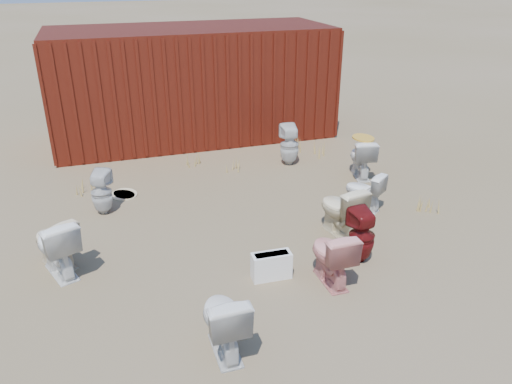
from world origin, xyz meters
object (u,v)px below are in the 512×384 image
object	(u,v)px
toilet_front_a	(56,246)
toilet_back_beige_left	(55,242)
shipping_container	(193,83)
toilet_front_c	(223,321)
toilet_front_e	(364,191)
toilet_back_a	(102,192)
toilet_back_yellowlid	(361,158)
toilet_back_e	(289,145)
toilet_front_pink	(331,255)
loose_tank	(271,266)
toilet_back_beige_right	(341,210)
toilet_front_maroon	(362,236)

from	to	relation	value
toilet_front_a	toilet_back_beige_left	xyz separation A→B (m)	(-0.03, 0.20, -0.04)
shipping_container	toilet_front_c	size ratio (longest dim) A/B	7.83
toilet_front_e	toilet_back_a	bearing A→B (deg)	-50.76
toilet_front_c	toilet_back_yellowlid	xyz separation A→B (m)	(3.59, 3.69, -0.01)
toilet_front_c	toilet_back_e	xyz separation A→B (m)	(2.55, 4.68, 0.02)
toilet_front_e	toilet_back_e	xyz separation A→B (m)	(-0.42, 2.21, 0.08)
toilet_front_pink	toilet_back_beige_left	bearing A→B (deg)	-23.96
shipping_container	loose_tank	world-z (taller)	shipping_container
toilet_back_beige_left	loose_tank	world-z (taller)	toilet_back_beige_left
toilet_back_a	toilet_back_e	world-z (taller)	toilet_back_e
toilet_back_e	toilet_front_e	bearing A→B (deg)	103.92
shipping_container	loose_tank	xyz separation A→B (m)	(-0.25, -6.00, -1.02)
shipping_container	toilet_back_a	bearing A→B (deg)	-122.26
toilet_front_pink	toilet_front_c	size ratio (longest dim) A/B	0.98
toilet_front_a	loose_tank	xyz separation A→B (m)	(2.55, -0.93, -0.22)
toilet_back_e	loose_tank	bearing A→B (deg)	68.65
toilet_front_c	toilet_front_pink	bearing A→B (deg)	-153.61
toilet_back_a	toilet_back_beige_left	size ratio (longest dim) A/B	1.02
toilet_front_c	toilet_back_a	world-z (taller)	toilet_front_c
toilet_front_pink	toilet_back_beige_right	xyz separation A→B (m)	(0.66, 1.06, 0.02)
toilet_back_a	loose_tank	xyz separation A→B (m)	(1.95, -2.52, -0.19)
toilet_front_c	toilet_front_maroon	world-z (taller)	toilet_front_c
toilet_back_beige_right	shipping_container	bearing A→B (deg)	-89.39
toilet_back_beige_right	toilet_back_yellowlid	xyz separation A→B (m)	(1.35, 1.84, -0.02)
toilet_front_maroon	toilet_back_yellowlid	bearing A→B (deg)	-124.84
toilet_front_c	toilet_front_e	distance (m)	3.86
toilet_front_maroon	toilet_back_beige_right	distance (m)	0.75
toilet_back_beige_left	loose_tank	bearing A→B (deg)	122.72
toilet_front_a	toilet_front_maroon	size ratio (longest dim) A/B	1.05
shipping_container	toilet_front_maroon	size ratio (longest dim) A/B	7.93
toilet_front_c	toilet_front_e	xyz separation A→B (m)	(2.96, 2.47, -0.06)
toilet_back_a	loose_tank	distance (m)	3.19
toilet_front_c	loose_tank	distance (m)	1.43
shipping_container	toilet_back_a	distance (m)	4.20
toilet_front_a	toilet_front_e	bearing A→B (deg)	164.66
shipping_container	toilet_front_a	bearing A→B (deg)	-118.92
toilet_back_beige_right	toilet_front_maroon	bearing A→B (deg)	73.33
toilet_back_e	loose_tank	distance (m)	3.96
shipping_container	toilet_front_c	xyz separation A→B (m)	(-1.15, -7.09, -0.82)
toilet_front_a	toilet_back_beige_right	bearing A→B (deg)	156.62
shipping_container	toilet_back_yellowlid	xyz separation A→B (m)	(2.44, -3.40, -0.83)
toilet_front_e	toilet_back_yellowlid	bearing A→B (deg)	-151.81
toilet_back_a	loose_tank	bearing A→B (deg)	151.69
toilet_front_e	shipping_container	bearing A→B (deg)	-103.41
toilet_front_e	toilet_back_yellowlid	distance (m)	1.37
toilet_back_e	toilet_back_a	bearing A→B (deg)	19.86
toilet_front_pink	loose_tank	size ratio (longest dim) A/B	1.50
toilet_front_c	loose_tank	xyz separation A→B (m)	(0.90, 1.09, -0.21)
toilet_front_pink	toilet_back_a	size ratio (longest dim) A/B	1.04
toilet_front_e	toilet_back_beige_right	world-z (taller)	toilet_back_beige_right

